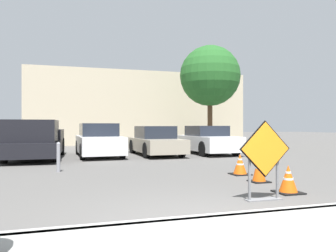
{
  "coord_description": "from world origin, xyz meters",
  "views": [
    {
      "loc": [
        -1.88,
        -4.23,
        1.4
      ],
      "look_at": [
        1.27,
        6.14,
        1.39
      ],
      "focal_mm": 35.0,
      "sensor_mm": 36.0,
      "label": 1
    }
  ],
  "objects_px": {
    "road_closed_sign": "(265,156)",
    "traffic_cone_nearest": "(288,180)",
    "traffic_cone_second": "(259,168)",
    "pickup_truck": "(35,142)",
    "traffic_cone_third": "(240,165)",
    "parked_car_third": "(207,141)",
    "bollard_nearest": "(58,156)",
    "parked_car_second": "(155,142)",
    "parked_car_nearest": "(99,141)"
  },
  "relations": [
    {
      "from": "traffic_cone_nearest",
      "to": "parked_car_nearest",
      "type": "relative_size",
      "value": 0.13
    },
    {
      "from": "pickup_truck",
      "to": "parked_car_third",
      "type": "relative_size",
      "value": 1.27
    },
    {
      "from": "parked_car_second",
      "to": "bollard_nearest",
      "type": "distance_m",
      "value": 6.34
    },
    {
      "from": "traffic_cone_nearest",
      "to": "bollard_nearest",
      "type": "xyz_separation_m",
      "value": [
        -4.67,
        4.61,
        0.2
      ]
    },
    {
      "from": "road_closed_sign",
      "to": "traffic_cone_nearest",
      "type": "xyz_separation_m",
      "value": [
        0.85,
        0.44,
        -0.55
      ]
    },
    {
      "from": "parked_car_second",
      "to": "traffic_cone_second",
      "type": "bearing_deg",
      "value": 91.95
    },
    {
      "from": "road_closed_sign",
      "to": "parked_car_second",
      "type": "xyz_separation_m",
      "value": [
        0.43,
        9.75,
        -0.19
      ]
    },
    {
      "from": "parked_car_second",
      "to": "traffic_cone_third",
      "type": "bearing_deg",
      "value": 94.04
    },
    {
      "from": "traffic_cone_nearest",
      "to": "traffic_cone_third",
      "type": "distance_m",
      "value": 2.58
    },
    {
      "from": "parked_car_second",
      "to": "parked_car_third",
      "type": "xyz_separation_m",
      "value": [
        2.64,
        -0.08,
        0.02
      ]
    },
    {
      "from": "road_closed_sign",
      "to": "pickup_truck",
      "type": "height_order",
      "value": "pickup_truck"
    },
    {
      "from": "traffic_cone_nearest",
      "to": "traffic_cone_second",
      "type": "height_order",
      "value": "traffic_cone_second"
    },
    {
      "from": "traffic_cone_nearest",
      "to": "parked_car_second",
      "type": "relative_size",
      "value": 0.13
    },
    {
      "from": "road_closed_sign",
      "to": "traffic_cone_third",
      "type": "distance_m",
      "value": 3.27
    },
    {
      "from": "traffic_cone_second",
      "to": "bollard_nearest",
      "type": "bearing_deg",
      "value": 145.86
    },
    {
      "from": "traffic_cone_nearest",
      "to": "pickup_truck",
      "type": "relative_size",
      "value": 0.11
    },
    {
      "from": "traffic_cone_third",
      "to": "pickup_truck",
      "type": "relative_size",
      "value": 0.11
    },
    {
      "from": "parked_car_second",
      "to": "parked_car_third",
      "type": "relative_size",
      "value": 1.03
    },
    {
      "from": "parked_car_third",
      "to": "bollard_nearest",
      "type": "xyz_separation_m",
      "value": [
        -6.89,
        -4.62,
        -0.18
      ]
    },
    {
      "from": "traffic_cone_nearest",
      "to": "parked_car_second",
      "type": "bearing_deg",
      "value": 92.56
    },
    {
      "from": "road_closed_sign",
      "to": "pickup_truck",
      "type": "bearing_deg",
      "value": 117.81
    },
    {
      "from": "pickup_truck",
      "to": "traffic_cone_third",
      "type": "bearing_deg",
      "value": 136.49
    },
    {
      "from": "parked_car_third",
      "to": "bollard_nearest",
      "type": "relative_size",
      "value": 4.7
    },
    {
      "from": "traffic_cone_third",
      "to": "parked_car_second",
      "type": "height_order",
      "value": "parked_car_second"
    },
    {
      "from": "road_closed_sign",
      "to": "bollard_nearest",
      "type": "xyz_separation_m",
      "value": [
        -3.82,
        5.05,
        -0.35
      ]
    },
    {
      "from": "traffic_cone_third",
      "to": "parked_car_third",
      "type": "distance_m",
      "value": 6.94
    },
    {
      "from": "road_closed_sign",
      "to": "bollard_nearest",
      "type": "distance_m",
      "value": 6.34
    },
    {
      "from": "traffic_cone_second",
      "to": "parked_car_nearest",
      "type": "xyz_separation_m",
      "value": [
        -3.21,
        8.12,
        0.35
      ]
    },
    {
      "from": "parked_car_second",
      "to": "pickup_truck",
      "type": "bearing_deg",
      "value": 3.55
    },
    {
      "from": "traffic_cone_nearest",
      "to": "parked_car_second",
      "type": "distance_m",
      "value": 9.32
    },
    {
      "from": "road_closed_sign",
      "to": "traffic_cone_second",
      "type": "xyz_separation_m",
      "value": [
        1.01,
        1.78,
        -0.48
      ]
    },
    {
      "from": "road_closed_sign",
      "to": "parked_car_second",
      "type": "distance_m",
      "value": 9.76
    },
    {
      "from": "traffic_cone_nearest",
      "to": "traffic_cone_second",
      "type": "distance_m",
      "value": 1.35
    },
    {
      "from": "traffic_cone_second",
      "to": "parked_car_second",
      "type": "distance_m",
      "value": 7.99
    },
    {
      "from": "traffic_cone_nearest",
      "to": "road_closed_sign",
      "type": "bearing_deg",
      "value": -152.47
    },
    {
      "from": "pickup_truck",
      "to": "parked_car_nearest",
      "type": "distance_m",
      "value": 2.74
    },
    {
      "from": "road_closed_sign",
      "to": "pickup_truck",
      "type": "xyz_separation_m",
      "value": [
        -4.86,
        9.22,
        -0.09
      ]
    },
    {
      "from": "road_closed_sign",
      "to": "traffic_cone_nearest",
      "type": "distance_m",
      "value": 1.11
    },
    {
      "from": "traffic_cone_second",
      "to": "traffic_cone_third",
      "type": "xyz_separation_m",
      "value": [
        0.16,
        1.23,
        -0.06
      ]
    },
    {
      "from": "road_closed_sign",
      "to": "pickup_truck",
      "type": "distance_m",
      "value": 10.42
    },
    {
      "from": "traffic_cone_nearest",
      "to": "parked_car_nearest",
      "type": "xyz_separation_m",
      "value": [
        -3.06,
        9.46,
        0.42
      ]
    },
    {
      "from": "parked_car_third",
      "to": "pickup_truck",
      "type": "bearing_deg",
      "value": 1.12
    },
    {
      "from": "parked_car_nearest",
      "to": "parked_car_second",
      "type": "relative_size",
      "value": 0.99
    },
    {
      "from": "parked_car_third",
      "to": "parked_car_second",
      "type": "bearing_deg",
      "value": -3.85
    },
    {
      "from": "road_closed_sign",
      "to": "parked_car_third",
      "type": "height_order",
      "value": "road_closed_sign"
    },
    {
      "from": "road_closed_sign",
      "to": "traffic_cone_third",
      "type": "xyz_separation_m",
      "value": [
        1.17,
        3.01,
        -0.54
      ]
    },
    {
      "from": "bollard_nearest",
      "to": "parked_car_third",
      "type": "bearing_deg",
      "value": 33.82
    },
    {
      "from": "traffic_cone_nearest",
      "to": "bollard_nearest",
      "type": "distance_m",
      "value": 6.56
    },
    {
      "from": "traffic_cone_third",
      "to": "bollard_nearest",
      "type": "height_order",
      "value": "bollard_nearest"
    },
    {
      "from": "traffic_cone_nearest",
      "to": "pickup_truck",
      "type": "bearing_deg",
      "value": 123.07
    }
  ]
}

